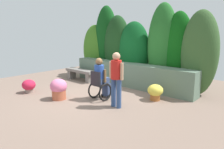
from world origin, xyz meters
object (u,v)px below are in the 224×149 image
stone_bench (80,73)px  flower_pot_terracotta_by_wall (155,92)px  person_in_wheelchair (101,80)px  flower_pot_purple_near (59,89)px  person_standing_companion (116,76)px  flower_pot_red_accent (29,86)px

stone_bench → flower_pot_terracotta_by_wall: 3.88m
person_in_wheelchair → flower_pot_purple_near: bearing=-136.5°
stone_bench → person_standing_companion: person_standing_companion is taller
flower_pot_red_accent → flower_pot_purple_near: bearing=11.5°
flower_pot_purple_near → flower_pot_terracotta_by_wall: flower_pot_purple_near is taller
person_standing_companion → flower_pot_red_accent: size_ratio=3.32×
person_standing_companion → flower_pot_terracotta_by_wall: person_standing_companion is taller
person_standing_companion → flower_pot_purple_near: (-1.83, -0.67, -0.56)m
flower_pot_red_accent → person_in_wheelchair: bearing=26.1°
person_standing_companion → flower_pot_red_accent: (-3.24, -0.96, -0.65)m
flower_pot_terracotta_by_wall → person_standing_companion: bearing=-111.7°
person_standing_companion → person_in_wheelchair: bearing=172.9°
stone_bench → flower_pot_purple_near: bearing=-61.6°
flower_pot_terracotta_by_wall → flower_pot_red_accent: flower_pot_terracotta_by_wall is taller
stone_bench → person_standing_companion: 3.71m
person_standing_companion → flower_pot_terracotta_by_wall: (0.51, 1.28, -0.62)m
stone_bench → person_in_wheelchair: 2.83m
flower_pot_red_accent → flower_pot_terracotta_by_wall: bearing=30.9°
person_in_wheelchair → flower_pot_terracotta_by_wall: bearing=40.0°
flower_pot_terracotta_by_wall → stone_bench: bearing=177.1°
stone_bench → flower_pot_red_accent: size_ratio=3.38×
person_standing_companion → stone_bench: bearing=163.6°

